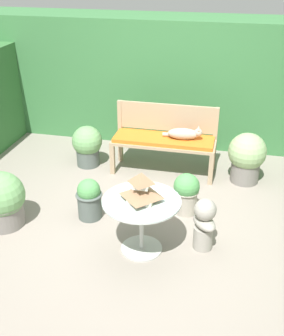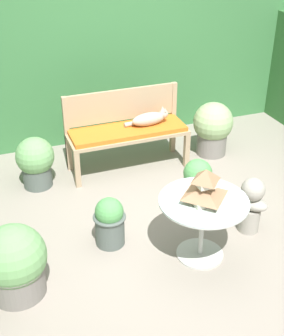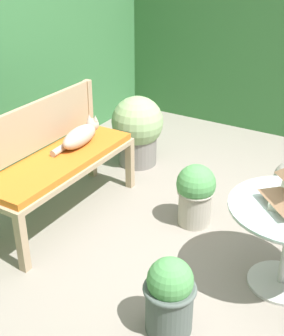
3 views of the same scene
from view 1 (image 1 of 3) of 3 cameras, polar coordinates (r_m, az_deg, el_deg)
name	(u,v)px [view 1 (image 1 of 3)]	position (r m, az deg, el deg)	size (l,w,h in m)	color
ground	(144,217)	(4.93, 0.30, -6.70)	(30.00, 30.00, 0.00)	gray
foliage_hedge_back	(179,79)	(6.81, 5.04, 11.89)	(6.40, 0.97, 1.89)	#38703D
garden_bench	(164,142)	(5.71, 2.96, 3.49)	(1.40, 0.48, 0.52)	tan
bench_backrest	(167,122)	(5.83, 3.39, 6.28)	(1.40, 0.06, 0.92)	tan
cat	(184,134)	(5.62, 5.75, 4.65)	(0.54, 0.18, 0.19)	#A89989
patio_table	(142,211)	(4.18, -0.07, -5.83)	(0.78, 0.78, 0.60)	#B7B7B2
pagoda_birdhouse	(141,189)	(4.05, -0.07, -2.84)	(0.33, 0.33, 0.31)	beige
garden_bust	(204,223)	(4.35, 8.42, -7.34)	(0.33, 0.36, 0.58)	gray
potted_plant_patio_mid	(247,157)	(5.68, 13.99, 1.49)	(0.50, 0.50, 0.68)	slate
potted_plant_bench_left	(87,145)	(6.01, -7.42, 3.09)	(0.43, 0.43, 0.59)	#4C5651
potted_plant_path_edge	(186,192)	(4.90, 6.02, -3.31)	(0.30, 0.30, 0.50)	#ADA393
potted_plant_bench_right	(89,198)	(4.84, -7.16, -4.12)	(0.31, 0.31, 0.49)	#4C5651
potted_plant_table_near	(2,200)	(4.90, -18.48, -4.18)	(0.53, 0.53, 0.64)	slate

